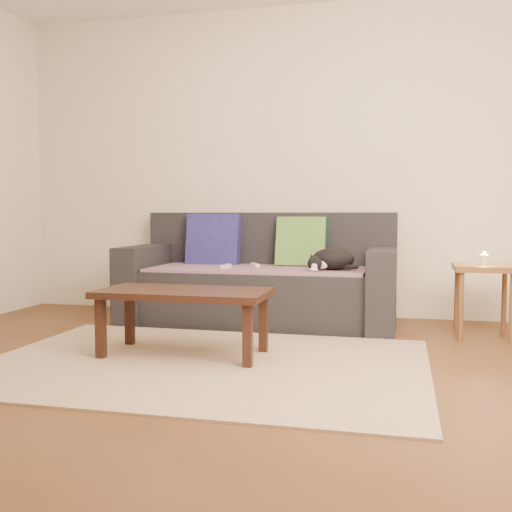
# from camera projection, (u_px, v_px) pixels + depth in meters

# --- Properties ---
(ground) EXTENTS (4.50, 4.50, 0.00)m
(ground) POSITION_uv_depth(u_px,v_px,m) (195.00, 371.00, 3.26)
(ground) COLOR brown
(ground) RESTS_ON ground
(back_wall) EXTENTS (4.50, 0.04, 2.60)m
(back_wall) POSITION_uv_depth(u_px,v_px,m) (273.00, 162.00, 5.11)
(back_wall) COLOR beige
(back_wall) RESTS_ON ground
(sofa) EXTENTS (2.10, 0.94, 0.87)m
(sofa) POSITION_uv_depth(u_px,v_px,m) (261.00, 283.00, 4.77)
(sofa) COLOR #232328
(sofa) RESTS_ON ground
(throw_blanket) EXTENTS (1.66, 0.74, 0.02)m
(throw_blanket) POSITION_uv_depth(u_px,v_px,m) (258.00, 269.00, 4.67)
(throw_blanket) COLOR #382444
(throw_blanket) RESTS_ON sofa
(cushion_navy) EXTENTS (0.45, 0.19, 0.46)m
(cushion_navy) POSITION_uv_depth(u_px,v_px,m) (213.00, 241.00, 5.01)
(cushion_navy) COLOR #141044
(cushion_navy) RESTS_ON throw_blanket
(cushion_green) EXTENTS (0.40, 0.19, 0.41)m
(cushion_green) POSITION_uv_depth(u_px,v_px,m) (301.00, 242.00, 4.84)
(cushion_green) COLOR #0C4C3F
(cushion_green) RESTS_ON throw_blanket
(cat) EXTENTS (0.38, 0.33, 0.17)m
(cat) POSITION_uv_depth(u_px,v_px,m) (332.00, 259.00, 4.45)
(cat) COLOR black
(cat) RESTS_ON throw_blanket
(wii_remote_a) EXTENTS (0.11, 0.15, 0.03)m
(wii_remote_a) POSITION_uv_depth(u_px,v_px,m) (255.00, 265.00, 4.69)
(wii_remote_a) COLOR white
(wii_remote_a) RESTS_ON throw_blanket
(wii_remote_b) EXTENTS (0.05, 0.15, 0.03)m
(wii_remote_b) POSITION_uv_depth(u_px,v_px,m) (226.00, 266.00, 4.59)
(wii_remote_b) COLOR white
(wii_remote_b) RESTS_ON throw_blanket
(side_table) EXTENTS (0.40, 0.40, 0.50)m
(side_table) POSITION_uv_depth(u_px,v_px,m) (484.00, 278.00, 4.16)
(side_table) COLOR brown
(side_table) RESTS_ON ground
(candle) EXTENTS (0.06, 0.06, 0.09)m
(candle) POSITION_uv_depth(u_px,v_px,m) (484.00, 259.00, 4.15)
(candle) COLOR beige
(candle) RESTS_ON side_table
(rug) EXTENTS (2.50, 1.80, 0.01)m
(rug) POSITION_uv_depth(u_px,v_px,m) (204.00, 363.00, 3.41)
(rug) COLOR tan
(rug) RESTS_ON ground
(coffee_table) EXTENTS (1.01, 0.51, 0.41)m
(coffee_table) POSITION_uv_depth(u_px,v_px,m) (184.00, 298.00, 3.58)
(coffee_table) COLOR black
(coffee_table) RESTS_ON rug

